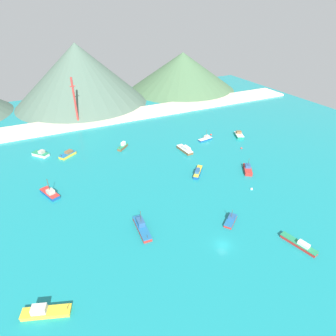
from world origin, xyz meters
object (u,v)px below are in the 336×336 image
(buoy_1, at_px, (241,148))
(fishing_boat_8, at_px, (248,169))
(fishing_boat_3, at_px, (299,244))
(fishing_boat_5, at_px, (68,154))
(radio_tower, at_px, (75,101))
(buoy_0, at_px, (211,135))
(fishing_boat_12, at_px, (198,172))
(fishing_boat_4, at_px, (185,149))
(fishing_boat_9, at_px, (239,135))
(fishing_boat_0, at_px, (41,154))
(fishing_boat_2, at_px, (231,220))
(fishing_boat_10, at_px, (50,193))
(fishing_boat_1, at_px, (45,312))
(buoy_2, at_px, (251,189))
(fishing_boat_6, at_px, (123,146))
(fishing_boat_11, at_px, (206,139))
(fishing_boat_7, at_px, (142,227))

(buoy_1, bearing_deg, fishing_boat_8, -121.90)
(fishing_boat_3, bearing_deg, fishing_boat_8, 70.39)
(fishing_boat_5, bearing_deg, radio_tower, 72.15)
(buoy_0, bearing_deg, fishing_boat_12, -130.98)
(fishing_boat_4, bearing_deg, buoy_0, 26.21)
(fishing_boat_3, distance_m, fishing_boat_9, 73.59)
(fishing_boat_8, relative_size, fishing_boat_12, 1.01)
(fishing_boat_0, xyz_separation_m, fishing_boat_2, (47.85, -71.26, -0.29))
(fishing_boat_4, distance_m, buoy_1, 25.99)
(fishing_boat_5, distance_m, fishing_boat_10, 29.18)
(fishing_boat_10, xyz_separation_m, buoy_0, (78.67, 18.94, -0.72))
(fishing_boat_4, bearing_deg, fishing_boat_0, 157.88)
(fishing_boat_1, bearing_deg, fishing_boat_12, 30.54)
(buoy_2, bearing_deg, fishing_boat_10, 156.85)
(fishing_boat_6, distance_m, radio_tower, 42.52)
(fishing_boat_8, height_order, radio_tower, radio_tower)
(fishing_boat_3, distance_m, fishing_boat_10, 80.36)
(fishing_boat_5, relative_size, fishing_boat_11, 1.07)
(fishing_boat_12, bearing_deg, fishing_boat_11, 52.18)
(fishing_boat_8, xyz_separation_m, fishing_boat_9, (18.02, 28.42, -0.01))
(fishing_boat_5, height_order, fishing_boat_11, fishing_boat_11)
(fishing_boat_9, bearing_deg, radio_tower, 142.91)
(fishing_boat_8, distance_m, radio_tower, 95.17)
(fishing_boat_3, bearing_deg, buoy_1, 66.32)
(fishing_boat_3, relative_size, fishing_boat_4, 1.09)
(buoy_0, bearing_deg, buoy_2, -106.28)
(fishing_boat_5, relative_size, fishing_boat_9, 1.00)
(fishing_boat_8, distance_m, fishing_boat_9, 33.65)
(fishing_boat_3, relative_size, fishing_boat_8, 1.29)
(fishing_boat_9, relative_size, fishing_boat_11, 1.07)
(fishing_boat_10, bearing_deg, fishing_boat_3, -43.26)
(fishing_boat_6, distance_m, fishing_boat_7, 55.27)
(fishing_boat_2, xyz_separation_m, fishing_boat_10, (-47.77, 38.64, 0.24))
(fishing_boat_4, xyz_separation_m, fishing_boat_10, (-58.27, -8.90, -0.09))
(fishing_boat_4, relative_size, fishing_boat_12, 1.19)
(fishing_boat_11, bearing_deg, fishing_boat_10, -168.30)
(fishing_boat_2, bearing_deg, fishing_boat_3, -56.80)
(fishing_boat_3, distance_m, fishing_boat_8, 40.40)
(buoy_0, bearing_deg, fishing_boat_0, 170.15)
(fishing_boat_10, distance_m, buoy_0, 80.92)
(fishing_boat_9, bearing_deg, fishing_boat_7, -148.70)
(buoy_1, bearing_deg, fishing_boat_9, 56.89)
(fishing_boat_4, height_order, fishing_boat_10, fishing_boat_10)
(fishing_boat_2, distance_m, buoy_1, 52.10)
(buoy_1, bearing_deg, fishing_boat_7, -153.68)
(fishing_boat_0, relative_size, fishing_boat_11, 1.03)
(buoy_1, bearing_deg, buoy_0, 101.99)
(fishing_boat_11, height_order, buoy_1, fishing_boat_11)
(fishing_boat_1, bearing_deg, fishing_boat_7, 28.64)
(fishing_boat_5, bearing_deg, fishing_boat_9, -11.26)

